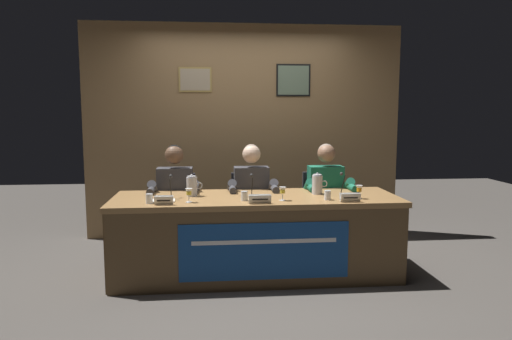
{
  "coord_description": "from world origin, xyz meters",
  "views": [
    {
      "loc": [
        -0.42,
        -4.37,
        1.55
      ],
      "look_at": [
        0.0,
        0.0,
        1.01
      ],
      "focal_mm": 33.25,
      "sensor_mm": 36.0,
      "label": 1
    }
  ],
  "objects_px": {
    "chair_right": "(322,215)",
    "juice_glass_right": "(359,189)",
    "chair_left": "(177,218)",
    "water_pitcher_right_side": "(317,184)",
    "microphone_left": "(170,191)",
    "microphone_center": "(252,190)",
    "water_cup_center": "(244,196)",
    "panelist_center": "(252,194)",
    "water_cup_left": "(149,199)",
    "nameplate_left": "(164,200)",
    "juice_glass_left": "(189,193)",
    "document_stack_left": "(163,201)",
    "panelist_right": "(327,193)",
    "panelist_left": "(175,195)",
    "water_cup_right": "(328,196)",
    "microphone_right": "(344,188)",
    "juice_glass_center": "(283,191)",
    "water_pitcher_left_side": "(192,186)",
    "chair_center": "(250,216)",
    "nameplate_center": "(260,199)",
    "conference_table": "(257,224)",
    "nameplate_right": "(350,197)"
  },
  "relations": [
    {
      "from": "chair_center",
      "to": "water_cup_center",
      "type": "xyz_separation_m",
      "value": [
        -0.12,
        -0.83,
        0.37
      ]
    },
    {
      "from": "water_cup_right",
      "to": "microphone_right",
      "type": "relative_size",
      "value": 0.39
    },
    {
      "from": "microphone_left",
      "to": "nameplate_right",
      "type": "xyz_separation_m",
      "value": [
        1.59,
        -0.28,
        -0.03
      ]
    },
    {
      "from": "chair_left",
      "to": "water_pitcher_left_side",
      "type": "bearing_deg",
      "value": -70.95
    },
    {
      "from": "panelist_center",
      "to": "chair_right",
      "type": "height_order",
      "value": "panelist_center"
    },
    {
      "from": "chair_left",
      "to": "nameplate_left",
      "type": "distance_m",
      "value": 1.03
    },
    {
      "from": "panelist_center",
      "to": "nameplate_right",
      "type": "height_order",
      "value": "panelist_center"
    },
    {
      "from": "water_cup_left",
      "to": "microphone_right",
      "type": "height_order",
      "value": "microphone_right"
    },
    {
      "from": "microphone_left",
      "to": "microphone_center",
      "type": "distance_m",
      "value": 0.75
    },
    {
      "from": "panelist_left",
      "to": "document_stack_left",
      "type": "relative_size",
      "value": 5.57
    },
    {
      "from": "juice_glass_right",
      "to": "chair_left",
      "type": "bearing_deg",
      "value": 154.08
    },
    {
      "from": "chair_center",
      "to": "water_pitcher_left_side",
      "type": "bearing_deg",
      "value": -137.3
    },
    {
      "from": "microphone_right",
      "to": "nameplate_center",
      "type": "bearing_deg",
      "value": -160.28
    },
    {
      "from": "nameplate_right",
      "to": "water_pitcher_right_side",
      "type": "distance_m",
      "value": 0.47
    },
    {
      "from": "panelist_right",
      "to": "panelist_left",
      "type": "bearing_deg",
      "value": 180.0
    },
    {
      "from": "water_cup_left",
      "to": "microphone_center",
      "type": "xyz_separation_m",
      "value": [
        0.91,
        0.17,
        0.04
      ]
    },
    {
      "from": "panelist_left",
      "to": "panelist_right",
      "type": "xyz_separation_m",
      "value": [
        1.58,
        0.0,
        0.0
      ]
    },
    {
      "from": "microphone_left",
      "to": "document_stack_left",
      "type": "distance_m",
      "value": 0.14
    },
    {
      "from": "chair_center",
      "to": "nameplate_center",
      "type": "distance_m",
      "value": 1.05
    },
    {
      "from": "conference_table",
      "to": "nameplate_right",
      "type": "xyz_separation_m",
      "value": [
        0.8,
        -0.24,
        0.28
      ]
    },
    {
      "from": "panelist_left",
      "to": "panelist_right",
      "type": "bearing_deg",
      "value": 0.0
    },
    {
      "from": "water_cup_left",
      "to": "juice_glass_right",
      "type": "relative_size",
      "value": 0.69
    },
    {
      "from": "nameplate_left",
      "to": "nameplate_center",
      "type": "bearing_deg",
      "value": -1.58
    },
    {
      "from": "nameplate_left",
      "to": "chair_right",
      "type": "distance_m",
      "value": 1.91
    },
    {
      "from": "juice_glass_center",
      "to": "water_pitcher_left_side",
      "type": "relative_size",
      "value": 0.59
    },
    {
      "from": "water_cup_right",
      "to": "water_pitcher_right_side",
      "type": "height_order",
      "value": "water_pitcher_right_side"
    },
    {
      "from": "microphone_center",
      "to": "document_stack_left",
      "type": "bearing_deg",
      "value": -173.89
    },
    {
      "from": "water_cup_left",
      "to": "microphone_center",
      "type": "bearing_deg",
      "value": 10.46
    },
    {
      "from": "panelist_left",
      "to": "chair_right",
      "type": "xyz_separation_m",
      "value": [
        1.58,
        0.2,
        -0.28
      ]
    },
    {
      "from": "nameplate_right",
      "to": "panelist_left",
      "type": "bearing_deg",
      "value": 153.87
    },
    {
      "from": "juice_glass_left",
      "to": "chair_center",
      "type": "xyz_separation_m",
      "value": [
        0.61,
        0.87,
        -0.42
      ]
    },
    {
      "from": "water_cup_center",
      "to": "chair_center",
      "type": "bearing_deg",
      "value": 81.46
    },
    {
      "from": "water_cup_right",
      "to": "document_stack_left",
      "type": "height_order",
      "value": "water_cup_right"
    },
    {
      "from": "nameplate_right",
      "to": "juice_glass_right",
      "type": "bearing_deg",
      "value": 48.92
    },
    {
      "from": "chair_right",
      "to": "juice_glass_right",
      "type": "bearing_deg",
      "value": -80.65
    },
    {
      "from": "conference_table",
      "to": "water_cup_center",
      "type": "height_order",
      "value": "water_cup_center"
    },
    {
      "from": "water_cup_left",
      "to": "nameplate_right",
      "type": "height_order",
      "value": "water_cup_left"
    },
    {
      "from": "juice_glass_right",
      "to": "panelist_left",
      "type": "bearing_deg",
      "value": 159.67
    },
    {
      "from": "conference_table",
      "to": "document_stack_left",
      "type": "relative_size",
      "value": 12.28
    },
    {
      "from": "microphone_left",
      "to": "microphone_center",
      "type": "relative_size",
      "value": 1.0
    },
    {
      "from": "juice_glass_right",
      "to": "document_stack_left",
      "type": "height_order",
      "value": "juice_glass_right"
    },
    {
      "from": "chair_left",
      "to": "water_cup_center",
      "type": "xyz_separation_m",
      "value": [
        0.67,
        -0.83,
        0.37
      ]
    },
    {
      "from": "microphone_center",
      "to": "juice_glass_right",
      "type": "height_order",
      "value": "microphone_center"
    },
    {
      "from": "nameplate_center",
      "to": "microphone_right",
      "type": "bearing_deg",
      "value": 19.72
    },
    {
      "from": "juice_glass_right",
      "to": "water_cup_center",
      "type": "bearing_deg",
      "value": 179.55
    },
    {
      "from": "water_pitcher_left_side",
      "to": "microphone_left",
      "type": "bearing_deg",
      "value": -142.4
    },
    {
      "from": "water_cup_left",
      "to": "water_pitcher_right_side",
      "type": "relative_size",
      "value": 0.4
    },
    {
      "from": "water_cup_center",
      "to": "chair_right",
      "type": "relative_size",
      "value": 0.1
    },
    {
      "from": "nameplate_left",
      "to": "juice_glass_left",
      "type": "distance_m",
      "value": 0.23
    },
    {
      "from": "chair_left",
      "to": "water_pitcher_right_side",
      "type": "bearing_deg",
      "value": -21.69
    }
  ]
}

